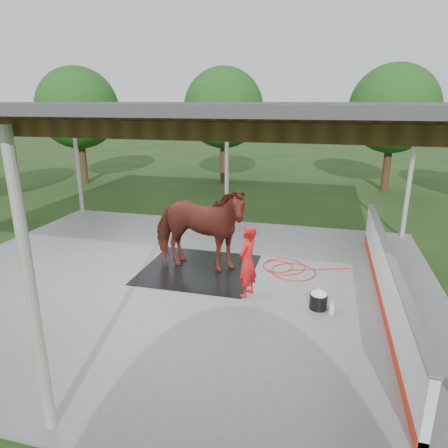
% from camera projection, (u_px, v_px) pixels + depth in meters
% --- Properties ---
extents(ground, '(100.00, 100.00, 0.00)m').
position_uv_depth(ground, '(179.00, 280.00, 9.59)').
color(ground, '#1E3814').
extents(concrete_slab, '(12.00, 10.00, 0.05)m').
position_uv_depth(concrete_slab, '(179.00, 279.00, 9.59)').
color(concrete_slab, slate).
rests_on(concrete_slab, ground).
extents(pavilion_structure, '(12.60, 10.60, 4.05)m').
position_uv_depth(pavilion_structure, '(173.00, 109.00, 8.43)').
color(pavilion_structure, beige).
rests_on(pavilion_structure, ground).
extents(dasher_board, '(0.16, 8.00, 1.15)m').
position_uv_depth(dasher_board, '(385.00, 278.00, 8.32)').
color(dasher_board, red).
rests_on(dasher_board, concrete_slab).
extents(tree_belt, '(28.00, 28.00, 5.80)m').
position_uv_depth(tree_belt, '(200.00, 116.00, 9.24)').
color(tree_belt, '#382314').
rests_on(tree_belt, ground).
extents(rubber_mat, '(2.74, 2.57, 0.02)m').
position_uv_depth(rubber_mat, '(199.00, 269.00, 10.08)').
color(rubber_mat, black).
rests_on(rubber_mat, concrete_slab).
extents(horse, '(2.64, 1.35, 2.16)m').
position_uv_depth(horse, '(198.00, 228.00, 9.76)').
color(horse, maroon).
rests_on(horse, rubber_mat).
extents(handler, '(0.52, 0.66, 1.57)m').
position_uv_depth(handler, '(247.00, 262.00, 8.53)').
color(handler, red).
rests_on(handler, concrete_slab).
extents(wash_bucket, '(0.36, 0.36, 0.33)m').
position_uv_depth(wash_bucket, '(318.00, 301.00, 8.14)').
color(wash_bucket, black).
rests_on(wash_bucket, concrete_slab).
extents(soap_bottle_a, '(0.14, 0.14, 0.31)m').
position_uv_depth(soap_bottle_a, '(332.00, 308.00, 7.91)').
color(soap_bottle_a, silver).
rests_on(soap_bottle_a, concrete_slab).
extents(soap_bottle_b, '(0.13, 0.13, 0.21)m').
position_uv_depth(soap_bottle_b, '(319.00, 291.00, 8.73)').
color(soap_bottle_b, '#338CD8').
rests_on(soap_bottle_b, concrete_slab).
extents(hose_coil, '(2.19, 1.37, 0.02)m').
position_uv_depth(hose_coil, '(287.00, 268.00, 10.12)').
color(hose_coil, red).
rests_on(hose_coil, concrete_slab).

